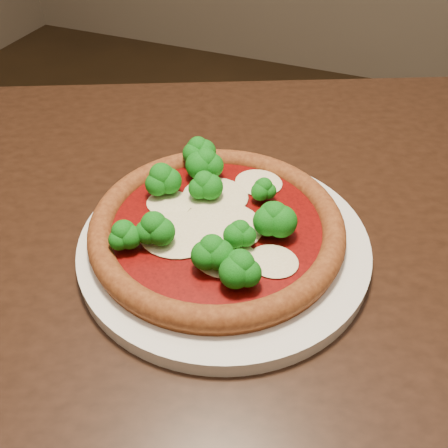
% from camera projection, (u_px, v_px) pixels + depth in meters
% --- Properties ---
extents(floor, '(4.00, 4.00, 0.00)m').
position_uv_depth(floor, '(222.00, 426.00, 1.19)').
color(floor, black).
rests_on(floor, ground).
extents(dining_table, '(1.38, 1.22, 0.75)m').
position_uv_depth(dining_table, '(213.00, 296.00, 0.65)').
color(dining_table, black).
rests_on(dining_table, floor).
extents(plate, '(0.32, 0.32, 0.02)m').
position_uv_depth(plate, '(224.00, 244.00, 0.56)').
color(plate, silver).
rests_on(plate, dining_table).
extents(pizza, '(0.28, 0.28, 0.06)m').
position_uv_depth(pizza, '(214.00, 222.00, 0.55)').
color(pizza, brown).
rests_on(pizza, plate).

